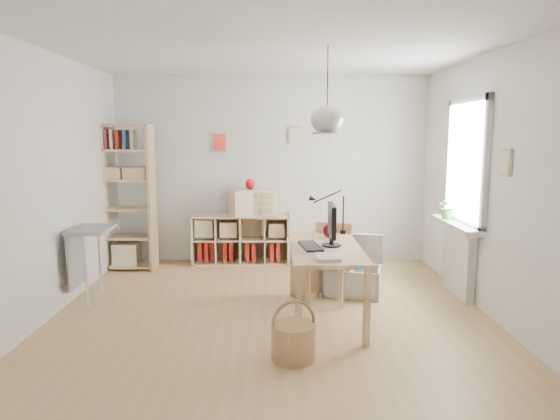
{
  "coord_description": "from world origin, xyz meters",
  "views": [
    {
      "loc": [
        0.04,
        -5.04,
        1.85
      ],
      "look_at": [
        0.1,
        0.3,
        1.05
      ],
      "focal_mm": 32.0,
      "sensor_mm": 36.0,
      "label": 1
    }
  ],
  "objects_px": {
    "desk": "(325,255)",
    "drawer_chest": "(253,202)",
    "cube_shelf": "(239,243)",
    "monitor": "(332,223)",
    "chair": "(331,257)",
    "tall_bookshelf": "(124,191)",
    "storage_chest": "(354,275)"
  },
  "relations": [
    {
      "from": "desk",
      "to": "drawer_chest",
      "type": "height_order",
      "value": "drawer_chest"
    },
    {
      "from": "cube_shelf",
      "to": "monitor",
      "type": "height_order",
      "value": "monitor"
    },
    {
      "from": "chair",
      "to": "monitor",
      "type": "distance_m",
      "value": 0.75
    },
    {
      "from": "tall_bookshelf",
      "to": "storage_chest",
      "type": "xyz_separation_m",
      "value": [
        3.01,
        -1.15,
        -0.87
      ]
    },
    {
      "from": "tall_bookshelf",
      "to": "desk",
      "type": "bearing_deg",
      "value": -37.01
    },
    {
      "from": "desk",
      "to": "tall_bookshelf",
      "type": "distance_m",
      "value": 3.27
    },
    {
      "from": "cube_shelf",
      "to": "chair",
      "type": "relative_size",
      "value": 1.61
    },
    {
      "from": "tall_bookshelf",
      "to": "chair",
      "type": "relative_size",
      "value": 2.31
    },
    {
      "from": "storage_chest",
      "to": "drawer_chest",
      "type": "distance_m",
      "value": 1.99
    },
    {
      "from": "storage_chest",
      "to": "monitor",
      "type": "height_order",
      "value": "monitor"
    },
    {
      "from": "desk",
      "to": "storage_chest",
      "type": "bearing_deg",
      "value": 62.1
    },
    {
      "from": "desk",
      "to": "chair",
      "type": "relative_size",
      "value": 1.73
    },
    {
      "from": "cube_shelf",
      "to": "chair",
      "type": "xyz_separation_m",
      "value": [
        1.14,
        -1.67,
        0.2
      ]
    },
    {
      "from": "desk",
      "to": "tall_bookshelf",
      "type": "height_order",
      "value": "tall_bookshelf"
    },
    {
      "from": "tall_bookshelf",
      "to": "storage_chest",
      "type": "bearing_deg",
      "value": -20.97
    },
    {
      "from": "desk",
      "to": "cube_shelf",
      "type": "distance_m",
      "value": 2.48
    },
    {
      "from": "desk",
      "to": "cube_shelf",
      "type": "relative_size",
      "value": 1.07
    },
    {
      "from": "tall_bookshelf",
      "to": "storage_chest",
      "type": "height_order",
      "value": "tall_bookshelf"
    },
    {
      "from": "tall_bookshelf",
      "to": "chair",
      "type": "distance_m",
      "value": 3.1
    },
    {
      "from": "drawer_chest",
      "to": "monitor",
      "type": "bearing_deg",
      "value": -92.51
    },
    {
      "from": "monitor",
      "to": "drawer_chest",
      "type": "relative_size",
      "value": 0.76
    },
    {
      "from": "desk",
      "to": "monitor",
      "type": "xyz_separation_m",
      "value": [
        0.06,
        -0.0,
        0.33
      ]
    },
    {
      "from": "desk",
      "to": "tall_bookshelf",
      "type": "relative_size",
      "value": 0.75
    },
    {
      "from": "tall_bookshelf",
      "to": "storage_chest",
      "type": "relative_size",
      "value": 2.31
    },
    {
      "from": "cube_shelf",
      "to": "monitor",
      "type": "bearing_deg",
      "value": -64.07
    },
    {
      "from": "storage_chest",
      "to": "monitor",
      "type": "relative_size",
      "value": 1.78
    },
    {
      "from": "tall_bookshelf",
      "to": "chair",
      "type": "xyz_separation_m",
      "value": [
        2.71,
        -1.39,
        -0.59
      ]
    },
    {
      "from": "desk",
      "to": "tall_bookshelf",
      "type": "bearing_deg",
      "value": 142.99
    },
    {
      "from": "desk",
      "to": "chair",
      "type": "xyz_separation_m",
      "value": [
        0.12,
        0.56,
        -0.16
      ]
    },
    {
      "from": "chair",
      "to": "storage_chest",
      "type": "relative_size",
      "value": 1.0
    },
    {
      "from": "storage_chest",
      "to": "desk",
      "type": "bearing_deg",
      "value": -102.63
    },
    {
      "from": "tall_bookshelf",
      "to": "monitor",
      "type": "distance_m",
      "value": 3.29
    }
  ]
}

